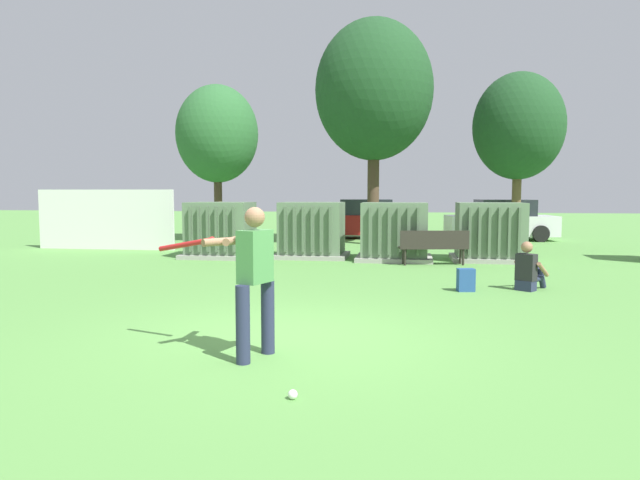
{
  "coord_description": "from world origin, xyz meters",
  "views": [
    {
      "loc": [
        1.58,
        -7.09,
        1.9
      ],
      "look_at": [
        -0.05,
        3.5,
        1.0
      ],
      "focal_mm": 31.72,
      "sensor_mm": 36.0,
      "label": 1
    }
  ],
  "objects_px": {
    "batter": "(251,274)",
    "seated_spectator": "(529,271)",
    "transformer_mid_east": "(394,232)",
    "backpack": "(466,280)",
    "transformer_east": "(490,233)",
    "park_bench": "(434,245)",
    "parked_car_leftmost": "(364,220)",
    "transformer_west": "(221,230)",
    "sports_ball": "(293,394)",
    "parked_car_left_of_center": "(501,221)",
    "transformer_mid_west": "(312,231)"
  },
  "relations": [
    {
      "from": "batter",
      "to": "seated_spectator",
      "type": "bearing_deg",
      "value": 51.74
    },
    {
      "from": "transformer_mid_east",
      "to": "batter",
      "type": "relative_size",
      "value": 1.21
    },
    {
      "from": "backpack",
      "to": "transformer_east",
      "type": "bearing_deg",
      "value": 77.3
    },
    {
      "from": "park_bench",
      "to": "parked_car_leftmost",
      "type": "relative_size",
      "value": 0.43
    },
    {
      "from": "transformer_west",
      "to": "transformer_mid_east",
      "type": "distance_m",
      "value": 5.06
    },
    {
      "from": "transformer_east",
      "to": "sports_ball",
      "type": "relative_size",
      "value": 23.33
    },
    {
      "from": "parked_car_left_of_center",
      "to": "transformer_mid_east",
      "type": "bearing_deg",
      "value": -118.64
    },
    {
      "from": "park_bench",
      "to": "batter",
      "type": "xyz_separation_m",
      "value": [
        -2.46,
        -8.81,
        0.44
      ]
    },
    {
      "from": "batter",
      "to": "transformer_west",
      "type": "bearing_deg",
      "value": 110.61
    },
    {
      "from": "park_bench",
      "to": "parked_car_leftmost",
      "type": "xyz_separation_m",
      "value": [
        -2.49,
        8.53,
        0.22
      ]
    },
    {
      "from": "batter",
      "to": "seated_spectator",
      "type": "relative_size",
      "value": 1.81
    },
    {
      "from": "transformer_east",
      "to": "parked_car_leftmost",
      "type": "bearing_deg",
      "value": 119.27
    },
    {
      "from": "transformer_mid_west",
      "to": "park_bench",
      "type": "distance_m",
      "value": 3.69
    },
    {
      "from": "transformer_east",
      "to": "transformer_mid_west",
      "type": "bearing_deg",
      "value": 179.69
    },
    {
      "from": "transformer_east",
      "to": "parked_car_left_of_center",
      "type": "relative_size",
      "value": 0.48
    },
    {
      "from": "transformer_east",
      "to": "parked_car_leftmost",
      "type": "xyz_separation_m",
      "value": [
        -4.08,
        7.29,
        -0.04
      ]
    },
    {
      "from": "transformer_west",
      "to": "parked_car_leftmost",
      "type": "bearing_deg",
      "value": 64.57
    },
    {
      "from": "park_bench",
      "to": "transformer_mid_east",
      "type": "bearing_deg",
      "value": 138.88
    },
    {
      "from": "transformer_east",
      "to": "batter",
      "type": "xyz_separation_m",
      "value": [
        -4.05,
        -10.05,
        0.19
      ]
    },
    {
      "from": "transformer_west",
      "to": "transformer_east",
      "type": "relative_size",
      "value": 1.0
    },
    {
      "from": "transformer_mid_east",
      "to": "backpack",
      "type": "relative_size",
      "value": 4.77
    },
    {
      "from": "transformer_east",
      "to": "sports_ball",
      "type": "bearing_deg",
      "value": -106.41
    },
    {
      "from": "park_bench",
      "to": "transformer_mid_west",
      "type": "bearing_deg",
      "value": 159.86
    },
    {
      "from": "parked_car_left_of_center",
      "to": "backpack",
      "type": "bearing_deg",
      "value": -101.96
    },
    {
      "from": "transformer_east",
      "to": "backpack",
      "type": "relative_size",
      "value": 4.77
    },
    {
      "from": "transformer_west",
      "to": "batter",
      "type": "bearing_deg",
      "value": -69.39
    },
    {
      "from": "transformer_west",
      "to": "transformer_east",
      "type": "bearing_deg",
      "value": 2.49
    },
    {
      "from": "transformer_west",
      "to": "sports_ball",
      "type": "xyz_separation_m",
      "value": [
        4.38,
        -10.95,
        -0.74
      ]
    },
    {
      "from": "transformer_mid_west",
      "to": "seated_spectator",
      "type": "bearing_deg",
      "value": -43.58
    },
    {
      "from": "park_bench",
      "to": "parked_car_leftmost",
      "type": "height_order",
      "value": "parked_car_leftmost"
    },
    {
      "from": "transformer_west",
      "to": "transformer_east",
      "type": "distance_m",
      "value": 7.71
    },
    {
      "from": "park_bench",
      "to": "parked_car_left_of_center",
      "type": "distance_m",
      "value": 8.94
    },
    {
      "from": "seated_spectator",
      "to": "parked_car_left_of_center",
      "type": "height_order",
      "value": "parked_car_left_of_center"
    },
    {
      "from": "batter",
      "to": "sports_ball",
      "type": "bearing_deg",
      "value": -59.29
    },
    {
      "from": "transformer_mid_west",
      "to": "transformer_mid_east",
      "type": "bearing_deg",
      "value": -8.28
    },
    {
      "from": "sports_ball",
      "to": "backpack",
      "type": "relative_size",
      "value": 0.2
    },
    {
      "from": "sports_ball",
      "to": "batter",
      "type": "bearing_deg",
      "value": 120.71
    },
    {
      "from": "sports_ball",
      "to": "parked_car_left_of_center",
      "type": "distance_m",
      "value": 19.07
    },
    {
      "from": "transformer_west",
      "to": "parked_car_left_of_center",
      "type": "height_order",
      "value": "same"
    },
    {
      "from": "transformer_mid_west",
      "to": "parked_car_leftmost",
      "type": "relative_size",
      "value": 0.49
    },
    {
      "from": "transformer_east",
      "to": "batter",
      "type": "bearing_deg",
      "value": -111.96
    },
    {
      "from": "transformer_east",
      "to": "seated_spectator",
      "type": "height_order",
      "value": "transformer_east"
    },
    {
      "from": "sports_ball",
      "to": "seated_spectator",
      "type": "xyz_separation_m",
      "value": [
        3.38,
        6.45,
        0.33
      ]
    },
    {
      "from": "transformer_west",
      "to": "sports_ball",
      "type": "relative_size",
      "value": 23.33
    },
    {
      "from": "parked_car_leftmost",
      "to": "transformer_mid_east",
      "type": "bearing_deg",
      "value": -79.27
    },
    {
      "from": "sports_ball",
      "to": "backpack",
      "type": "distance_m",
      "value": 6.5
    },
    {
      "from": "parked_car_leftmost",
      "to": "parked_car_left_of_center",
      "type": "height_order",
      "value": "same"
    },
    {
      "from": "park_bench",
      "to": "seated_spectator",
      "type": "bearing_deg",
      "value": -65.27
    },
    {
      "from": "backpack",
      "to": "parked_car_leftmost",
      "type": "xyz_separation_m",
      "value": [
        -2.92,
        12.44,
        0.54
      ]
    },
    {
      "from": "park_bench",
      "to": "batter",
      "type": "height_order",
      "value": "batter"
    }
  ]
}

